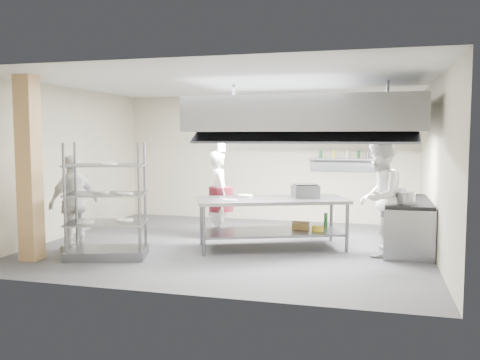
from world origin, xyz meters
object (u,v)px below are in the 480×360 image
(pass_rack, at_px, (107,200))
(stockpot, at_px, (406,198))
(island, at_px, (272,223))
(chef_plating, at_px, (74,203))
(chef_head, at_px, (219,195))
(chef_line, at_px, (379,198))
(griddle, at_px, (305,191))
(cooking_range, at_px, (406,226))

(pass_rack, xyz_separation_m, stockpot, (4.81, 1.27, 0.04))
(island, relative_size, chef_plating, 1.56)
(chef_head, height_order, chef_line, chef_line)
(griddle, bearing_deg, chef_head, 143.31)
(island, bearing_deg, chef_line, -23.47)
(chef_head, distance_m, chef_plating, 2.77)
(chef_head, relative_size, griddle, 3.80)
(island, height_order, chef_plating, chef_plating)
(chef_plating, bearing_deg, cooking_range, 124.85)
(chef_line, bearing_deg, stockpot, 97.75)
(chef_head, bearing_deg, chef_plating, 100.43)
(chef_plating, distance_m, griddle, 4.14)
(island, relative_size, pass_rack, 1.38)
(chef_head, bearing_deg, cooking_range, -121.22)
(griddle, xyz_separation_m, stockpot, (1.73, -0.40, -0.02))
(cooking_range, height_order, stockpot, stockpot)
(cooking_range, xyz_separation_m, stockpot, (-0.05, -0.66, 0.58))
(island, distance_m, chef_head, 1.44)
(cooking_range, height_order, griddle, griddle)
(island, distance_m, cooking_range, 2.41)
(island, relative_size, chef_head, 1.54)
(chef_plating, bearing_deg, pass_rack, 88.66)
(pass_rack, distance_m, chef_line, 4.58)
(pass_rack, relative_size, stockpot, 6.56)
(cooking_range, distance_m, griddle, 1.90)
(chef_head, relative_size, stockpot, 5.90)
(chef_plating, bearing_deg, chef_head, 148.35)
(griddle, bearing_deg, chef_plating, 175.21)
(chef_head, bearing_deg, chef_line, -132.74)
(island, height_order, griddle, griddle)
(pass_rack, bearing_deg, chef_line, -0.61)
(cooking_range, bearing_deg, chef_plating, -163.95)
(cooking_range, bearing_deg, chef_head, 177.91)
(cooking_range, distance_m, chef_line, 0.96)
(island, xyz_separation_m, stockpot, (2.29, -0.12, 0.55))
(chef_line, bearing_deg, chef_head, -88.91)
(chef_head, distance_m, griddle, 1.81)
(chef_line, bearing_deg, island, -77.29)
(pass_rack, relative_size, chef_line, 0.98)
(island, bearing_deg, chef_plating, 176.58)
(chef_head, height_order, chef_plating, chef_head)
(island, relative_size, stockpot, 9.06)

